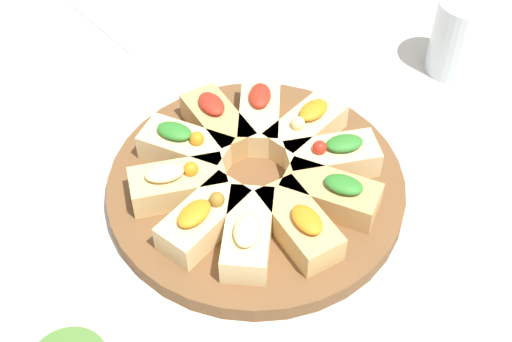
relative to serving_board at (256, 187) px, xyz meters
The scene contains 14 objects.
ground_plane 0.01m from the serving_board, ahead, with size 3.00×3.00×0.00m, color beige.
serving_board is the anchor object (origin of this frame).
focaccia_slice_0 0.08m from the serving_board, 47.74° to the left, with size 0.09×0.10×0.04m.
focaccia_slice_1 0.08m from the serving_board, 85.74° to the left, with size 0.05×0.10×0.04m.
focaccia_slice_2 0.08m from the serving_board, 118.91° to the left, with size 0.08×0.10×0.04m.
focaccia_slice_3 0.08m from the serving_board, 155.04° to the left, with size 0.10×0.08×0.04m.
focaccia_slice_4 0.08m from the serving_board, 168.81° to the right, with size 0.10×0.06×0.04m.
focaccia_slice_5 0.08m from the serving_board, 133.42° to the right, with size 0.10×0.10×0.04m.
focaccia_slice_6 0.08m from the serving_board, 97.31° to the right, with size 0.05×0.10×0.04m.
focaccia_slice_7 0.08m from the serving_board, 58.39° to the right, with size 0.09×0.10×0.04m.
focaccia_slice_8 0.08m from the serving_board, 24.47° to the right, with size 0.10×0.08×0.04m.
focaccia_slice_9 0.08m from the serving_board, 10.61° to the left, with size 0.10×0.06×0.04m.
water_glass 0.32m from the serving_board, 105.71° to the right, with size 0.07×0.07×0.10m, color silver.
napkin_stack 0.36m from the serving_board, 29.41° to the right, with size 0.15×0.12×0.01m, color white.
Camera 1 is at (-0.27, 0.40, 0.57)m, focal length 50.00 mm.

